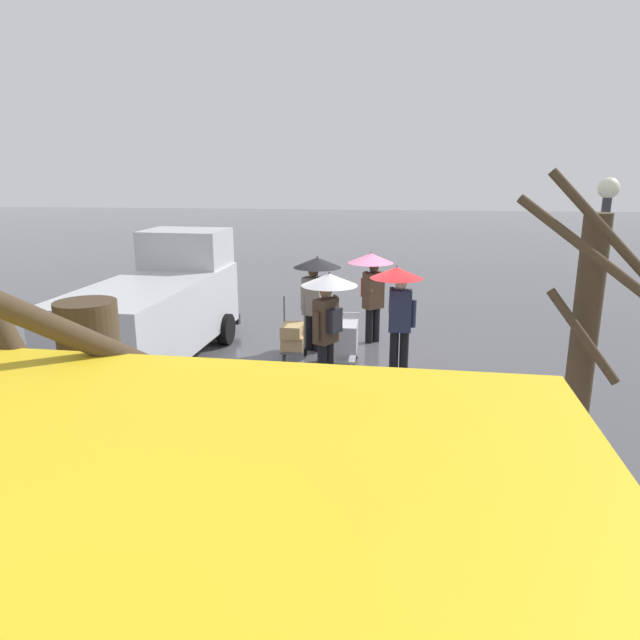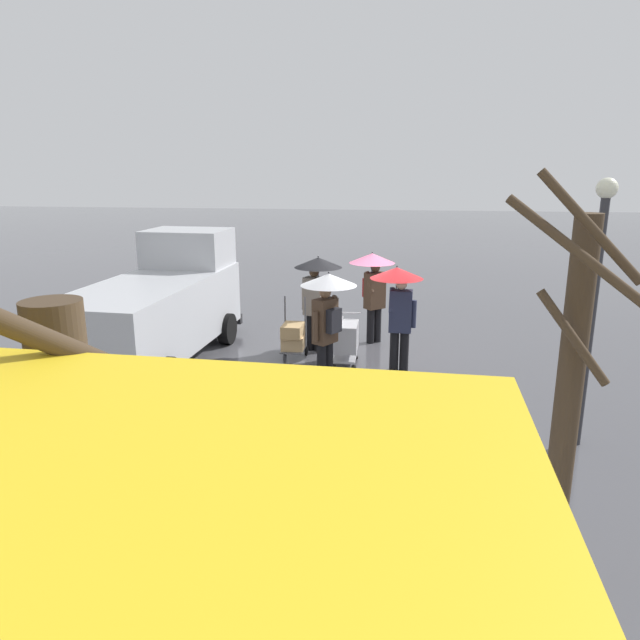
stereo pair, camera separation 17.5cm
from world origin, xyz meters
TOP-DOWN VIEW (x-y plane):
  - ground_plane at (0.00, 0.00)m, footprint 90.00×90.00m
  - slush_patch_under_van at (1.27, 7.34)m, footprint 1.83×1.83m
  - slush_patch_mid_street at (4.86, -1.94)m, footprint 2.81×2.81m
  - cargo_van_parked_right at (3.89, 0.59)m, footprint 2.40×5.43m
  - shopping_cart_vendor at (-0.00, 0.37)m, footprint 0.58×0.82m
  - hand_dolly_boxes at (1.13, 0.19)m, footprint 0.53×0.70m
  - pedestrian_pink_side at (0.72, -0.47)m, footprint 1.04×1.04m
  - pedestrian_black_side at (-0.48, -1.27)m, footprint 1.04×1.04m
  - pedestrian_white_side at (0.23, 1.52)m, footprint 1.04×1.04m
  - pedestrian_far_side at (-1.07, 0.60)m, footprint 1.04×1.04m
  - bare_tree_near at (-2.63, 6.64)m, footprint 1.09×0.89m
  - street_lamp at (-3.76, 3.50)m, footprint 0.28×0.28m

SIDE VIEW (x-z plane):
  - ground_plane at x=0.00m, z-range 0.00..0.00m
  - slush_patch_under_van at x=1.27m, z-range 0.00..0.01m
  - slush_patch_mid_street at x=4.86m, z-range 0.00..0.01m
  - hand_dolly_boxes at x=1.13m, z-range -0.17..1.15m
  - shopping_cart_vendor at x=0.00m, z-range 0.05..1.09m
  - cargo_van_parked_right at x=3.89m, z-range -0.12..2.48m
  - pedestrian_black_side at x=-0.48m, z-range 0.50..2.64m
  - pedestrian_white_side at x=0.23m, z-range 0.50..2.64m
  - pedestrian_far_side at x=-1.07m, z-range 0.50..2.64m
  - pedestrian_pink_side at x=0.72m, z-range 0.51..2.66m
  - bare_tree_near at x=-2.63m, z-range -0.05..3.94m
  - street_lamp at x=-3.76m, z-range 0.44..4.30m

